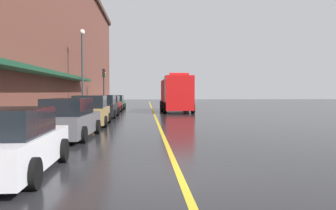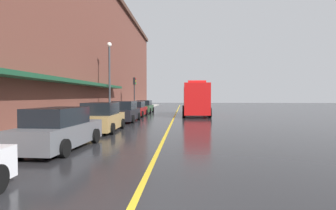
# 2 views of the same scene
# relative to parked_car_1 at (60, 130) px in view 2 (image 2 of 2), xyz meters

# --- Properties ---
(ground_plane) EXTENTS (112.00, 112.00, 0.00)m
(ground_plane) POSITION_rel_parked_car_1_xyz_m (3.90, 18.43, -0.77)
(ground_plane) COLOR #232326
(sidewalk_left) EXTENTS (2.40, 70.00, 0.15)m
(sidewalk_left) POSITION_rel_parked_car_1_xyz_m (-2.30, 18.43, -0.70)
(sidewalk_left) COLOR #ADA8A0
(sidewalk_left) RESTS_ON ground
(lane_center_stripe) EXTENTS (0.16, 70.00, 0.01)m
(lane_center_stripe) POSITION_rel_parked_car_1_xyz_m (3.90, 18.43, -0.77)
(lane_center_stripe) COLOR gold
(lane_center_stripe) RESTS_ON ground
(brick_building_left) EXTENTS (9.54, 64.00, 14.80)m
(brick_building_left) POSITION_rel_parked_car_1_xyz_m (-7.68, 17.43, 6.63)
(brick_building_left) COLOR brown
(brick_building_left) RESTS_ON ground
(parked_car_1) EXTENTS (2.10, 4.68, 1.65)m
(parked_car_1) POSITION_rel_parked_car_1_xyz_m (0.00, 0.00, 0.00)
(parked_car_1) COLOR #595B60
(parked_car_1) RESTS_ON ground
(parked_car_2) EXTENTS (2.16, 4.48, 1.72)m
(parked_car_2) POSITION_rel_parked_car_1_xyz_m (0.02, 5.35, 0.03)
(parked_car_2) COLOR #A5844C
(parked_car_2) RESTS_ON ground
(parked_car_3) EXTENTS (1.99, 4.57, 1.69)m
(parked_car_3) POSITION_rel_parked_car_1_xyz_m (0.03, 11.58, 0.02)
(parked_car_3) COLOR black
(parked_car_3) RESTS_ON ground
(parked_car_4) EXTENTS (2.00, 4.48, 1.57)m
(parked_car_4) POSITION_rel_parked_car_1_xyz_m (-0.08, 17.16, -0.03)
(parked_car_4) COLOR maroon
(parked_car_4) RESTS_ON ground
(parked_car_5) EXTENTS (2.00, 4.65, 1.58)m
(parked_car_5) POSITION_rel_parked_car_1_xyz_m (-0.10, 23.43, -0.03)
(parked_car_5) COLOR #2D5133
(parked_car_5) RESTS_ON ground
(fire_truck) EXTENTS (2.83, 8.14, 3.59)m
(fire_truck) POSITION_rel_parked_car_1_xyz_m (6.10, 18.54, 0.94)
(fire_truck) COLOR red
(fire_truck) RESTS_ON ground
(parking_meter_0) EXTENTS (0.14, 0.18, 1.33)m
(parking_meter_0) POSITION_rel_parked_car_1_xyz_m (-1.45, 12.18, 0.29)
(parking_meter_0) COLOR #4C4C51
(parking_meter_0) RESTS_ON sidewalk_left
(parking_meter_1) EXTENTS (0.14, 0.18, 1.33)m
(parking_meter_1) POSITION_rel_parked_car_1_xyz_m (-1.45, 17.03, 0.29)
(parking_meter_1) COLOR #4C4C51
(parking_meter_1) RESTS_ON sidewalk_left
(street_lamp_left) EXTENTS (0.44, 0.44, 6.94)m
(street_lamp_left) POSITION_rel_parked_car_1_xyz_m (-2.05, 14.37, 3.63)
(street_lamp_left) COLOR #33383D
(street_lamp_left) RESTS_ON sidewalk_left
(traffic_light_near) EXTENTS (0.38, 0.36, 4.30)m
(traffic_light_near) POSITION_rel_parked_car_1_xyz_m (-1.38, 23.33, 2.38)
(traffic_light_near) COLOR #232326
(traffic_light_near) RESTS_ON sidewalk_left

